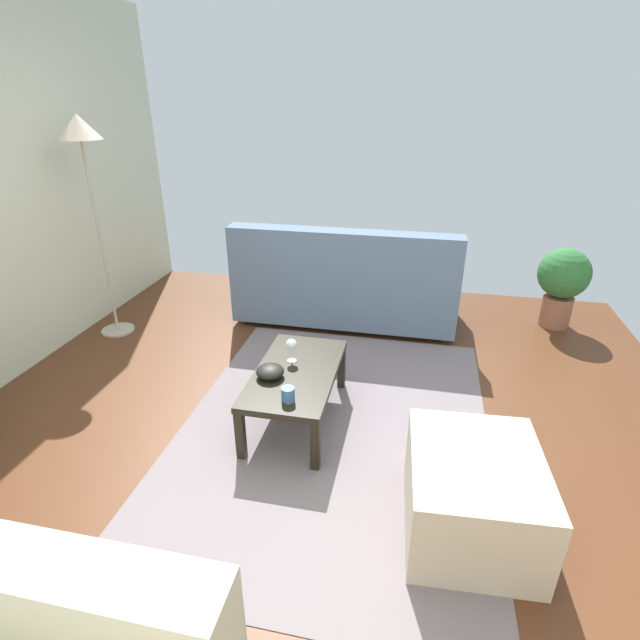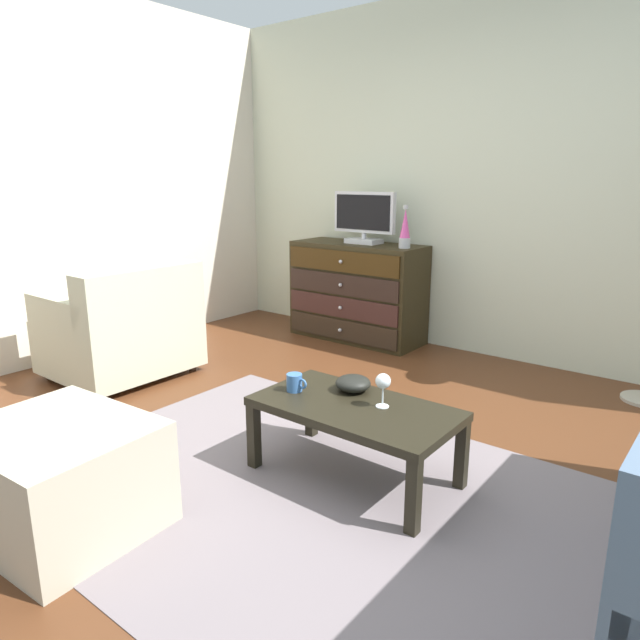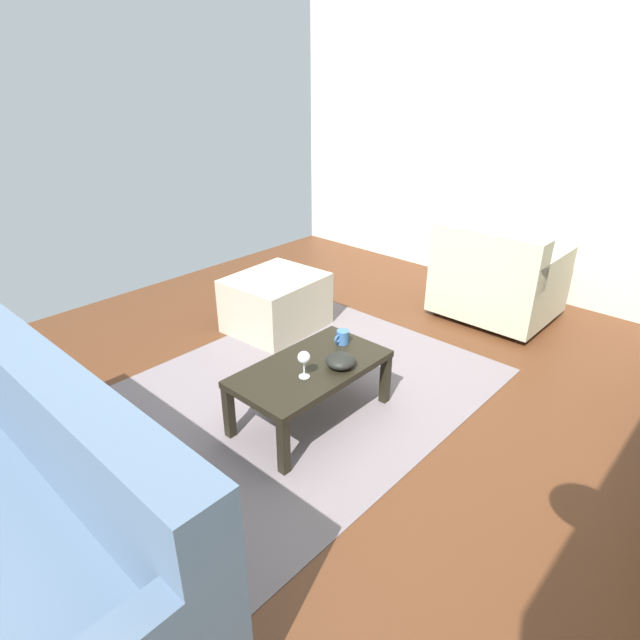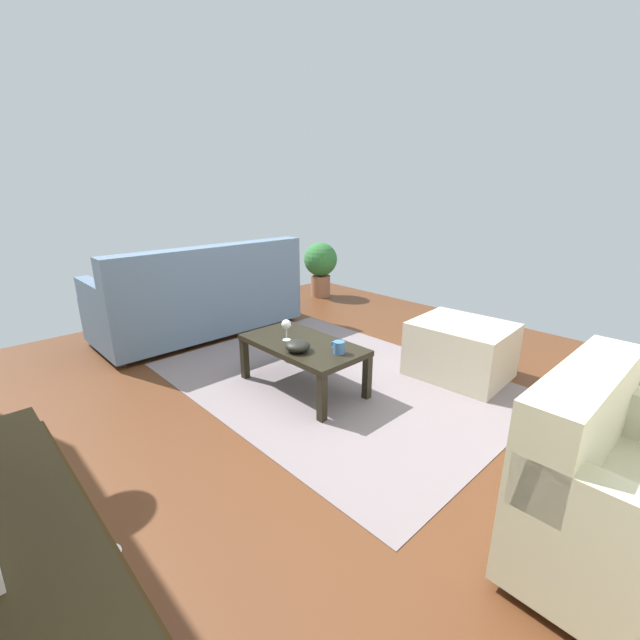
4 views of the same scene
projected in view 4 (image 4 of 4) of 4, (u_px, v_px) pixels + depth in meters
name	position (u px, v px, depth m)	size (l,w,h in m)	color
ground_plane	(334.00, 401.00, 2.98)	(5.55, 5.07, 0.05)	#512C18
area_rug	(334.00, 379.00, 3.24)	(2.60, 1.90, 0.01)	slate
coffee_table	(303.00, 348.00, 3.03)	(0.92, 0.50, 0.36)	black
wine_glass	(286.00, 325.00, 3.02)	(0.07, 0.07, 0.16)	silver
mug	(339.00, 347.00, 2.80)	(0.11, 0.08, 0.08)	#3864A0
bowl_decorative	(298.00, 346.00, 2.84)	(0.17, 0.17, 0.08)	black
couch_large	(202.00, 300.00, 4.15)	(0.85, 1.96, 0.91)	#332319
ottoman	(461.00, 350.00, 3.26)	(0.70, 0.60, 0.43)	#B0A791
potted_plant	(320.00, 264.00, 5.54)	(0.44, 0.44, 0.72)	brown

